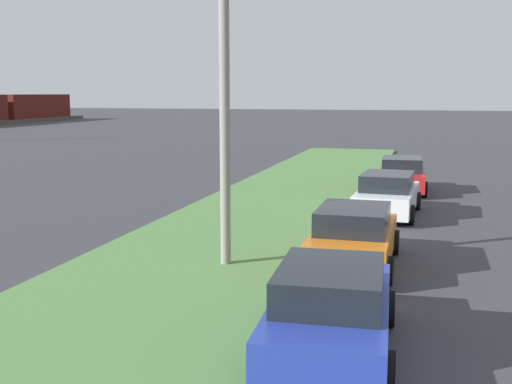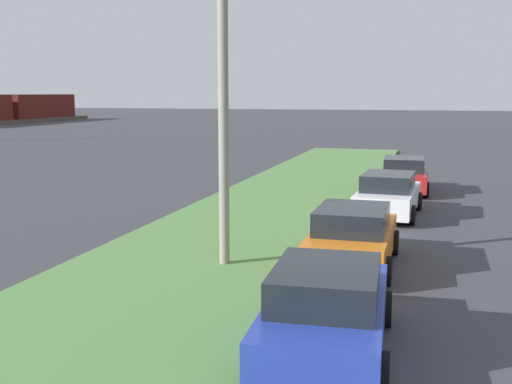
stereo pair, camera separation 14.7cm
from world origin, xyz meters
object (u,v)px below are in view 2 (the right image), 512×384
Objects in this scene: parked_car_orange at (353,237)px; parked_car_red at (404,175)px; streetlight at (236,81)px; parked_car_blue at (327,310)px; parked_car_white at (388,195)px.

parked_car_orange and parked_car_red have the same top height.
streetlight is at bearing 112.88° from parked_car_orange.
parked_car_blue is 0.59× the size of streetlight.
parked_car_orange is 12.12m from parked_car_red.
parked_car_white is at bearing -3.71° from parked_car_blue.
parked_car_white is (6.63, -0.37, 0.00)m from parked_car_orange.
streetlight reaches higher than parked_car_blue.
parked_car_blue is 1.02× the size of parked_car_orange.
parked_car_orange is 6.64m from parked_car_white.
streetlight is (4.13, 2.81, 3.67)m from parked_car_blue.
parked_car_orange and parked_car_white have the same top height.
parked_car_blue is 5.22m from parked_car_orange.
parked_car_red is at bearing -2.97° from parked_car_orange.
parked_car_blue is at bearing -177.48° from parked_car_white.
parked_car_blue is 1.00× the size of parked_car_white.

